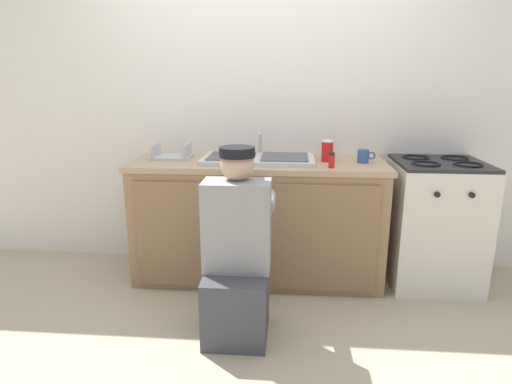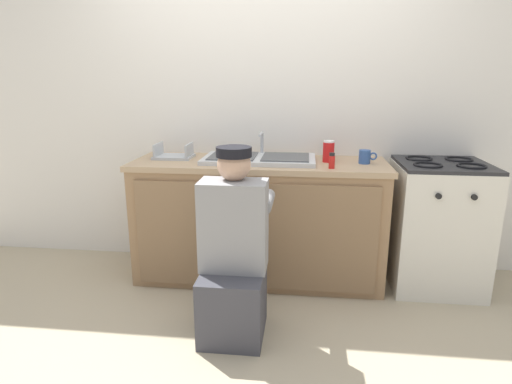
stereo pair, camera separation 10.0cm
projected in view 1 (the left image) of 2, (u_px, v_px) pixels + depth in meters
name	position (u px, v px, depth m)	size (l,w,h in m)	color
ground_plane	(255.00, 293.00, 3.02)	(12.00, 12.00, 0.00)	tan
back_wall	(262.00, 107.00, 3.33)	(6.00, 0.10, 2.50)	silver
counter_cabinet	(258.00, 223.00, 3.19)	(1.79, 0.62, 0.85)	#997551
countertop	(258.00, 164.00, 3.09)	(1.83, 0.62, 0.04)	tan
sink_double_basin	(258.00, 158.00, 3.08)	(0.80, 0.44, 0.19)	silver
stove_range	(434.00, 223.00, 3.10)	(0.61, 0.62, 0.92)	silver
plumber_person	(237.00, 260.00, 2.46)	(0.42, 0.61, 1.10)	#3F3F47
spice_bottle_pepper	(325.00, 150.00, 3.23)	(0.04, 0.04, 0.10)	#513823
coffee_mug	(364.00, 156.00, 3.01)	(0.13, 0.08, 0.09)	#335699
spice_bottle_red	(332.00, 160.00, 2.84)	(0.04, 0.04, 0.10)	red
dish_rack_tray	(172.00, 155.00, 3.17)	(0.28, 0.22, 0.11)	#B2B7BC
soda_cup_red	(327.00, 151.00, 3.05)	(0.08, 0.08, 0.15)	red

